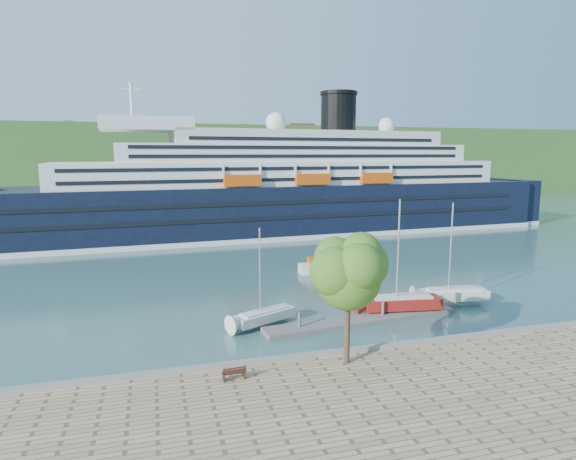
# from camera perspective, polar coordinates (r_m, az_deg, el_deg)

# --- Properties ---
(ground) EXTENTS (400.00, 400.00, 0.00)m
(ground) POSITION_cam_1_polar(r_m,az_deg,el_deg) (36.93, 10.06, -15.05)
(ground) COLOR #2F5451
(ground) RESTS_ON ground
(far_hillside) EXTENTS (400.00, 50.00, 24.00)m
(far_hillside) POSITION_cam_1_polar(r_m,az_deg,el_deg) (175.89, -11.01, 7.90)
(far_hillside) COLOR #345723
(far_hillside) RESTS_ON ground
(quay_coping) EXTENTS (220.00, 0.50, 0.30)m
(quay_coping) POSITION_cam_1_polar(r_m,az_deg,el_deg) (36.31, 10.25, -13.51)
(quay_coping) COLOR slate
(quay_coping) RESTS_ON promenade
(cruise_ship) EXTENTS (119.51, 24.03, 26.66)m
(cruise_ship) POSITION_cam_1_polar(r_m,az_deg,el_deg) (89.77, -1.42, 7.98)
(cruise_ship) COLOR black
(cruise_ship) RESTS_ON ground
(park_bench) EXTENTS (1.59, 0.74, 1.00)m
(park_bench) POSITION_cam_1_polar(r_m,az_deg,el_deg) (31.50, -6.45, -16.37)
(park_bench) COLOR #3F2112
(park_bench) RESTS_ON promenade
(promenade_tree) EXTENTS (5.83, 5.83, 9.65)m
(promenade_tree) POSITION_cam_1_polar(r_m,az_deg,el_deg) (32.31, 7.10, -7.51)
(promenade_tree) COLOR #2D5A17
(promenade_tree) RESTS_ON promenade
(floating_pontoon) EXTENTS (18.78, 4.18, 0.41)m
(floating_pontoon) POSITION_cam_1_polar(r_m,az_deg,el_deg) (44.49, 8.87, -10.47)
(floating_pontoon) COLOR slate
(floating_pontoon) RESTS_ON ground
(sailboat_white_near) EXTENTS (6.61, 4.36, 8.35)m
(sailboat_white_near) POSITION_cam_1_polar(r_m,az_deg,el_deg) (42.06, -2.85, -5.87)
(sailboat_white_near) COLOR silver
(sailboat_white_near) RESTS_ON ground
(sailboat_red) EXTENTS (8.26, 3.38, 10.36)m
(sailboat_red) POSITION_cam_1_polar(r_m,az_deg,el_deg) (46.12, 13.53, -3.49)
(sailboat_red) COLOR maroon
(sailboat_red) RESTS_ON ground
(sailboat_white_far) EXTENTS (7.80, 3.22, 9.78)m
(sailboat_white_far) POSITION_cam_1_polar(r_m,az_deg,el_deg) (50.58, 19.21, -2.99)
(sailboat_white_far) COLOR silver
(sailboat_white_far) RESTS_ON ground
(tender_launch) EXTENTS (7.06, 2.92, 1.90)m
(tender_launch) POSITION_cam_1_polar(r_m,az_deg,el_deg) (61.71, 4.51, -4.14)
(tender_launch) COLOR #CE4B0C
(tender_launch) RESTS_ON ground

